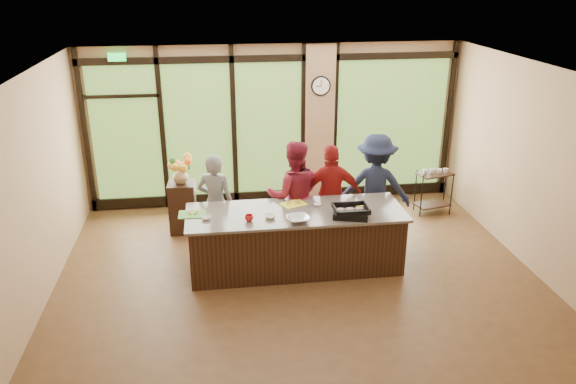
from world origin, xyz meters
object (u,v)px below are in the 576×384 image
object	(u,v)px
cook_right	(375,187)
flower_stand	(183,207)
island_base	(296,241)
bar_cart	(434,187)
cook_left	(216,203)
roasting_pan	(351,214)

from	to	relation	value
cook_right	flower_stand	xyz separation A→B (m)	(-3.17, 0.67, -0.45)
island_base	bar_cart	size ratio (longest dim) A/B	3.63
island_base	cook_right	xyz separation A→B (m)	(1.45, 0.85, 0.46)
cook_left	roasting_pan	xyz separation A→B (m)	(1.91, -1.06, 0.16)
cook_left	cook_right	world-z (taller)	cook_right
cook_right	roasting_pan	world-z (taller)	cook_right
cook_right	flower_stand	bearing A→B (deg)	3.29
cook_left	roasting_pan	size ratio (longest dim) A/B	3.28
cook_left	bar_cart	bearing A→B (deg)	-148.10
island_base	bar_cart	distance (m)	3.30
island_base	roasting_pan	xyz separation A→B (m)	(0.76, -0.29, 0.52)
island_base	roasting_pan	bearing A→B (deg)	-20.75
roasting_pan	cook_right	bearing A→B (deg)	75.76
cook_left	roasting_pan	world-z (taller)	cook_left
roasting_pan	flower_stand	size ratio (longest dim) A/B	0.55
bar_cart	island_base	bearing A→B (deg)	-162.15
island_base	flower_stand	world-z (taller)	flower_stand
flower_stand	bar_cart	size ratio (longest dim) A/B	1.03
island_base	roasting_pan	distance (m)	0.96
island_base	cook_right	size ratio (longest dim) A/B	1.73
island_base	cook_left	distance (m)	1.44
roasting_pan	cook_left	bearing A→B (deg)	168.02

